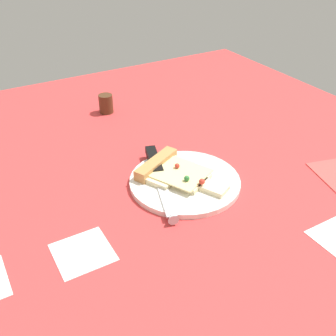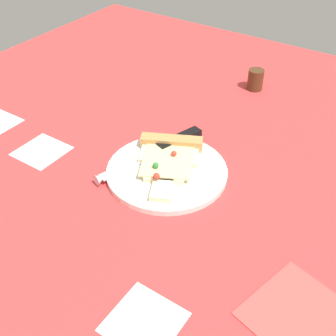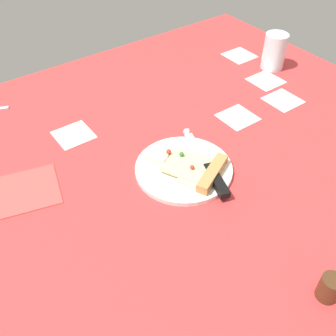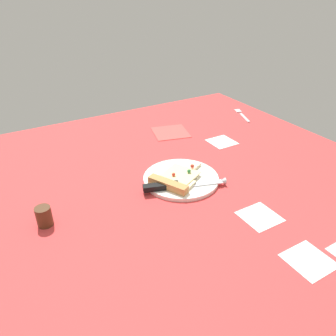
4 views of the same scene
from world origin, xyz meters
The scene contains 7 objects.
ground_plane centered at (-0.03, 0.04, -1.50)cm, with size 132.40×132.40×3.00cm.
plate centered at (-3.43, -3.70, 0.55)cm, with size 22.29×22.29×1.10cm, color white.
pizza_slice centered at (-1.12, -2.54, 1.88)cm, with size 19.05×14.96×2.48cm.
knife centered at (0.44, 0.31, 1.70)cm, with size 23.46×9.48×2.45cm.
pepper_shaker centered at (35.68, -3.11, 2.51)cm, with size 3.76×3.76×5.02cm, color #4C2D19.
fork centered at (-54.93, -35.45, 0.40)cm, with size 7.26×14.90×0.80cm.
napkin centered at (-18.31, -35.02, 0.20)cm, with size 13.00×13.00×0.40cm, color #E54C47.
Camera 4 is at (40.47, 64.34, 51.36)cm, focal length 34.48 mm.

